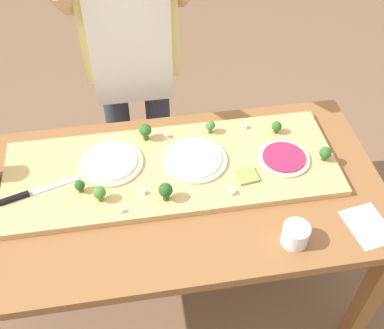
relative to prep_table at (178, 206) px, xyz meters
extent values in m
plane|color=brown|center=(0.00, 0.00, -0.68)|extent=(8.00, 8.00, 0.00)
cube|color=brown|center=(0.72, -0.36, -0.31)|extent=(0.07, 0.07, 0.74)
cube|color=brown|center=(-0.72, 0.36, -0.31)|extent=(0.07, 0.07, 0.74)
cube|color=brown|center=(0.72, 0.36, -0.31)|extent=(0.07, 0.07, 0.74)
cube|color=brown|center=(0.00, 0.00, 0.09)|extent=(1.57, 0.83, 0.04)
cube|color=tan|center=(-0.01, 0.09, 0.12)|extent=(1.28, 0.46, 0.03)
cube|color=#B7BABF|center=(-0.45, 0.06, 0.14)|extent=(0.18, 0.08, 0.00)
cube|color=black|center=(-0.59, 0.02, 0.14)|extent=(0.11, 0.05, 0.02)
cylinder|color=beige|center=(0.08, 0.11, 0.14)|extent=(0.25, 0.25, 0.01)
cylinder|color=silver|center=(0.08, 0.11, 0.15)|extent=(0.21, 0.21, 0.01)
cylinder|color=beige|center=(0.43, 0.06, 0.14)|extent=(0.20, 0.20, 0.01)
cylinder|color=#9E234C|center=(0.43, 0.06, 0.15)|extent=(0.17, 0.17, 0.01)
cylinder|color=beige|center=(-0.24, 0.14, 0.14)|extent=(0.25, 0.25, 0.01)
cylinder|color=beige|center=(-0.24, 0.14, 0.15)|extent=(0.21, 0.21, 0.01)
cube|color=#899E4C|center=(0.26, -0.01, 0.14)|extent=(0.09, 0.09, 0.01)
cylinder|color=#366618|center=(-0.09, 0.26, 0.15)|extent=(0.02, 0.02, 0.03)
sphere|color=#2D6623|center=(-0.09, 0.26, 0.18)|extent=(0.05, 0.05, 0.05)
cylinder|color=#487A23|center=(0.17, 0.26, 0.15)|extent=(0.02, 0.02, 0.03)
sphere|color=#427F33|center=(0.17, 0.26, 0.17)|extent=(0.04, 0.04, 0.04)
cylinder|color=#366618|center=(0.44, 0.21, 0.14)|extent=(0.02, 0.02, 0.02)
sphere|color=#2D6623|center=(0.44, 0.21, 0.17)|extent=(0.04, 0.04, 0.04)
cylinder|color=#2C5915|center=(-0.35, 0.02, 0.14)|extent=(0.02, 0.02, 0.02)
sphere|color=#23561E|center=(-0.35, 0.02, 0.17)|extent=(0.04, 0.04, 0.04)
cylinder|color=#366618|center=(0.58, 0.03, 0.14)|extent=(0.02, 0.02, 0.02)
sphere|color=#2D6623|center=(0.58, 0.03, 0.17)|extent=(0.05, 0.05, 0.05)
cylinder|color=#2C5915|center=(-0.05, -0.07, 0.15)|extent=(0.02, 0.02, 0.03)
sphere|color=#23561E|center=(-0.05, -0.07, 0.18)|extent=(0.05, 0.05, 0.05)
cylinder|color=#487A23|center=(-0.28, -0.04, 0.15)|extent=(0.02, 0.02, 0.03)
sphere|color=#427F33|center=(-0.28, -0.04, 0.17)|extent=(0.05, 0.05, 0.05)
cube|color=white|center=(-0.13, -0.03, 0.14)|extent=(0.02, 0.02, 0.02)
cube|color=silver|center=(0.19, -0.08, 0.14)|extent=(0.02, 0.02, 0.02)
cube|color=silver|center=(-0.21, -0.10, 0.14)|extent=(0.02, 0.02, 0.01)
cube|color=silver|center=(0.32, 0.26, 0.14)|extent=(0.02, 0.02, 0.02)
cube|color=silver|center=(-0.01, 0.26, 0.14)|extent=(0.02, 0.02, 0.02)
cylinder|color=white|center=(0.36, -0.30, 0.14)|extent=(0.09, 0.09, 0.08)
cylinder|color=white|center=(0.36, -0.30, 0.13)|extent=(0.08, 0.08, 0.04)
cube|color=white|center=(0.64, -0.28, 0.11)|extent=(0.16, 0.20, 0.00)
cylinder|color=#333847|center=(-0.21, 0.65, -0.23)|extent=(0.12, 0.12, 0.90)
cylinder|color=#333847|center=(-0.01, 0.65, -0.23)|extent=(0.12, 0.12, 0.90)
cube|color=#D1C670|center=(-0.11, 0.65, 0.50)|extent=(0.40, 0.20, 0.55)
cube|color=white|center=(-0.11, 0.54, 0.42)|extent=(0.34, 0.01, 0.60)
camera|label=1|loc=(-0.13, -1.15, 1.44)|focal=43.75mm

